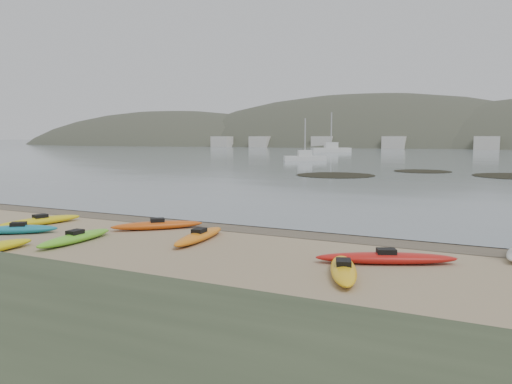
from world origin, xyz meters
The scene contains 7 objects.
ground centered at (0.00, 0.00, 0.00)m, with size 600.00×600.00×0.00m, color tan.
wet_sand centered at (0.00, -0.30, 0.00)m, with size 60.00×60.00×0.00m, color brown.
water centered at (0.00, 300.00, 0.01)m, with size 1200.00×1200.00×0.00m, color slate.
kayaks centered at (-0.93, -4.24, 0.17)m, with size 20.00×10.77×0.34m.
kelp_mats centered at (3.26, 33.69, 0.03)m, with size 24.70×16.55×0.04m.
moored_boats centered at (2.19, 84.10, 0.57)m, with size 78.47×70.59×1.32m.
far_town centered at (6.00, 145.00, 2.00)m, with size 199.00×5.00×4.00m.
Camera 1 is at (9.23, -18.63, 3.80)m, focal length 35.00 mm.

